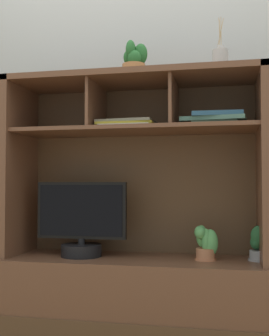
{
  "coord_description": "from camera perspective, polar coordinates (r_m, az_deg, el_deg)",
  "views": [
    {
      "loc": [
        0.46,
        -2.2,
        0.93
      ],
      "look_at": [
        0.0,
        0.0,
        1.02
      ],
      "focal_mm": 46.46,
      "sensor_mm": 36.0,
      "label": 1
    }
  ],
  "objects": [
    {
      "name": "magazine_stack_left",
      "position": [
        2.22,
        10.57,
        6.18
      ],
      "size": [
        0.33,
        0.29,
        0.06
      ],
      "color": "slate",
      "rests_on": "media_console"
    },
    {
      "name": "back_wall",
      "position": [
        2.55,
        1.24,
        8.38
      ],
      "size": [
        6.0,
        0.02,
        2.8
      ],
      "primitive_type": "cube",
      "color": "#B1B5B3",
      "rests_on": "ground"
    },
    {
      "name": "potted_fern",
      "position": [
        2.25,
        16.25,
        -9.47
      ],
      "size": [
        0.12,
        0.13,
        0.17
      ],
      "color": "#91959A",
      "rests_on": "media_console"
    },
    {
      "name": "diffuser_bottle",
      "position": [
        2.26,
        11.21,
        13.75
      ],
      "size": [
        0.08,
        0.08,
        0.27
      ],
      "color": "#BAB4AF",
      "rests_on": "media_console"
    },
    {
      "name": "potted_succulent",
      "position": [
        2.31,
        -0.08,
        13.92
      ],
      "size": [
        0.14,
        0.14,
        0.18
      ],
      "color": "#B67642",
      "rests_on": "media_console"
    },
    {
      "name": "magazine_stack_centre",
      "position": [
        2.27,
        -0.92,
        5.67
      ],
      "size": [
        0.3,
        0.25,
        0.04
      ],
      "color": "beige",
      "rests_on": "media_console"
    },
    {
      "name": "media_console",
      "position": [
        2.3,
        0.04,
        -14.14
      ],
      "size": [
        1.36,
        0.51,
        1.49
      ],
      "color": "brown",
      "rests_on": "ground"
    },
    {
      "name": "potted_orchid",
      "position": [
        2.21,
        9.36,
        -9.74
      ],
      "size": [
        0.12,
        0.11,
        0.17
      ],
      "color": "#B9734E",
      "rests_on": "media_console"
    },
    {
      "name": "tv_monitor",
      "position": [
        2.3,
        -6.97,
        -7.45
      ],
      "size": [
        0.48,
        0.21,
        0.39
      ],
      "color": "black",
      "rests_on": "media_console"
    }
  ]
}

